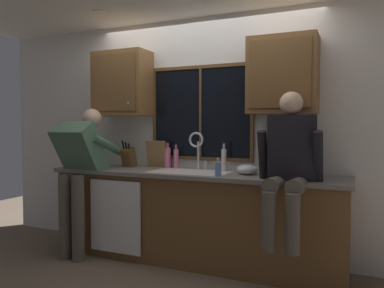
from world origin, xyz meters
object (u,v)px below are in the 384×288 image
cutting_board (157,154)px  bottle_amber_small (224,159)px  person_standing (80,166)px  mixing_bowl (247,170)px  knife_block (129,157)px  bottle_green_glass (176,158)px  soap_dispenser (218,169)px  person_sitting_on_counter (289,160)px  bottle_tall_clear (168,157)px

cutting_board → bottle_amber_small: size_ratio=1.02×
person_standing → mixing_bowl: size_ratio=7.70×
knife_block → bottle_green_glass: 0.57m
soap_dispenser → person_standing: bearing=-175.9°
person_sitting_on_counter → soap_dispenser: 0.66m
knife_block → bottle_tall_clear: bearing=14.6°
soap_dispenser → bottle_tall_clear: bearing=149.4°
bottle_green_glass → mixing_bowl: bearing=-11.1°
mixing_bowl → bottle_tall_clear: (-0.96, 0.20, 0.07)m
cutting_board → person_sitting_on_counter: bearing=-17.6°
cutting_board → bottle_tall_clear: (0.13, 0.02, -0.03)m
bottle_tall_clear → person_sitting_on_counter: bearing=-19.8°
person_standing → bottle_amber_small: (1.44, 0.49, 0.08)m
person_standing → mixing_bowl: bearing=11.8°
person_sitting_on_counter → bottle_amber_small: person_sitting_on_counter is taller
cutting_board → soap_dispenser: 0.99m
knife_block → bottle_tall_clear: knife_block is taller
person_standing → soap_dispenser: person_standing is taller
person_standing → knife_block: size_ratio=4.90×
cutting_board → bottle_green_glass: bearing=-3.8°
mixing_bowl → bottle_amber_small: bearing=154.9°
knife_block → bottle_green_glass: (0.56, 0.08, 0.00)m
mixing_bowl → bottle_tall_clear: size_ratio=0.71×
bottle_amber_small → knife_block: bearing=-177.6°
person_standing → bottle_amber_small: size_ratio=5.29×
bottle_tall_clear → bottle_amber_small: bearing=-5.6°
person_standing → bottle_amber_small: 1.52m
person_sitting_on_counter → knife_block: bearing=168.0°
soap_dispenser → bottle_green_glass: (-0.64, 0.41, 0.04)m
person_standing → cutting_board: bearing=40.8°
person_sitting_on_counter → soap_dispenser: bearing=175.0°
mixing_bowl → soap_dispenser: size_ratio=1.15×
bottle_green_glass → bottle_amber_small: size_ratio=0.92×
person_sitting_on_counter → person_standing: bearing=-178.6°
knife_block → soap_dispenser: 1.24m
person_sitting_on_counter → bottle_tall_clear: (-1.41, 0.51, -0.06)m
soap_dispenser → bottle_tall_clear: (-0.76, 0.45, 0.05)m
knife_block → mixing_bowl: knife_block is taller
person_standing → bottle_green_glass: (0.88, 0.52, 0.07)m
person_standing → cutting_board: (0.63, 0.54, 0.10)m
person_sitting_on_counter → mixing_bowl: 0.56m
mixing_bowl → bottle_tall_clear: bottle_tall_clear is taller
knife_block → soap_dispenser: knife_block is taller
person_standing → mixing_bowl: 1.76m
person_standing → knife_block: (0.32, 0.44, 0.06)m
bottle_green_glass → bottle_amber_small: (0.56, -0.03, 0.01)m
person_standing → soap_dispenser: bearing=4.1°
soap_dispenser → bottle_tall_clear: size_ratio=0.62×
cutting_board → bottle_tall_clear: bearing=7.3°
person_standing → bottle_green_glass: 1.02m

